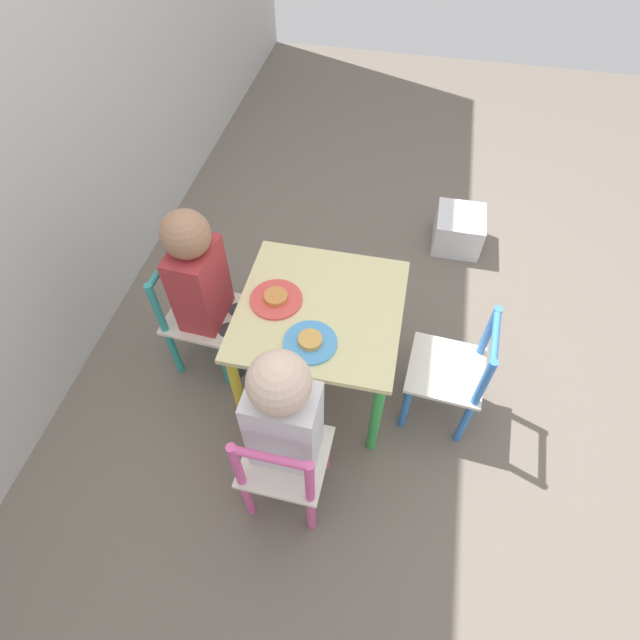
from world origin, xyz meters
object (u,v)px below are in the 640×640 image
storage_bin (458,230)px  chair_blue (452,374)px  child_left (286,418)px  kids_table (320,321)px  child_back (204,284)px  chair_pink (284,466)px  chair_teal (199,316)px  plate_back (276,299)px  plate_left (310,342)px

storage_bin → chair_blue: bearing=178.6°
child_left → storage_bin: size_ratio=3.14×
chair_blue → storage_bin: chair_blue is taller
kids_table → chair_blue: size_ratio=1.06×
child_left → chair_blue: bearing=-140.3°
chair_blue → child_back: bearing=-89.5°
chair_pink → chair_blue: same height
kids_table → chair_teal: chair_teal is taller
chair_pink → chair_blue: size_ratio=1.00×
kids_table → child_left: 0.43m
chair_blue → storage_bin: (0.97, -0.02, -0.17)m
kids_table → chair_blue: 0.50m
chair_pink → child_back: size_ratio=0.68×
child_left → plate_back: bearing=-70.1°
chair_teal → child_left: child_left is taller
plate_left → kids_table: bearing=-0.0°
plate_back → chair_pink: bearing=-164.0°
kids_table → chair_teal: bearing=86.7°
chair_teal → child_back: 0.21m
plate_back → plate_left: size_ratio=1.04×
chair_blue → child_left: size_ratio=0.68×
plate_left → chair_teal: bearing=69.6°
kids_table → plate_left: size_ratio=3.21×
child_back → plate_back: size_ratio=4.28×
chair_blue → child_left: child_left is taller
kids_table → child_left: size_ratio=0.72×
kids_table → chair_teal: size_ratio=1.06×
chair_pink → plate_back: bearing=-72.4°
plate_left → storage_bin: (1.08, -0.51, -0.38)m
child_left → plate_back: 0.45m
storage_bin → plate_left: bearing=155.0°
chair_teal → plate_back: size_ratio=2.91×
kids_table → storage_bin: bearing=-28.5°
chair_pink → child_left: child_left is taller
chair_blue → plate_back: size_ratio=2.91×
chair_teal → storage_bin: bearing=-44.3°
child_back → child_left: size_ratio=1.00×
kids_table → plate_left: 0.17m
plate_left → storage_bin: plate_left is taller
kids_table → chair_pink: bearing=178.4°
chair_teal → storage_bin: (0.90, -0.99, -0.17)m
child_left → child_back: bearing=-45.9°
plate_back → storage_bin: 1.20m
kids_table → storage_bin: (0.93, -0.51, -0.30)m
child_back → plate_left: (-0.18, -0.42, 0.01)m
chair_blue → kids_table: bearing=-90.0°
chair_pink → child_left: size_ratio=0.68×
chair_teal → chair_blue: (-0.06, -0.96, 0.00)m
chair_blue → plate_left: (-0.12, 0.48, 0.21)m
chair_teal → chair_blue: same height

